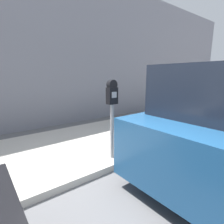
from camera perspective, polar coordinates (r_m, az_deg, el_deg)
name	(u,v)px	position (r m, az deg, el deg)	size (l,w,h in m)	color
ground_plane	(130,203)	(2.79, 5.96, -27.41)	(60.00, 60.00, 0.00)	slate
sidewalk	(67,148)	(4.38, -14.64, -11.36)	(24.00, 2.80, 0.13)	#BCB7AD
building_facade	(31,46)	(6.39, -24.95, 18.96)	(24.00, 0.30, 5.33)	gray
parking_meter	(112,105)	(3.34, 0.00, 2.14)	(0.20, 0.14, 1.56)	gray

